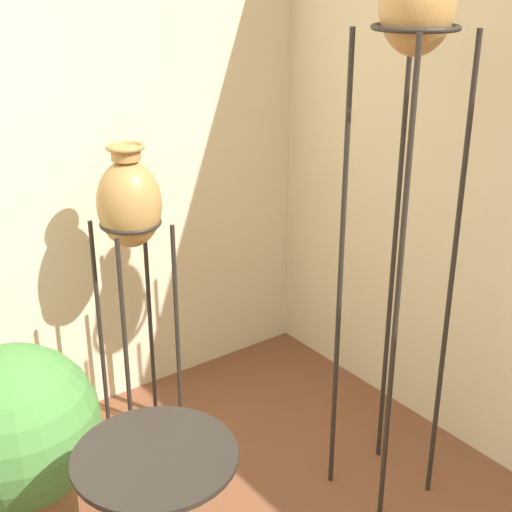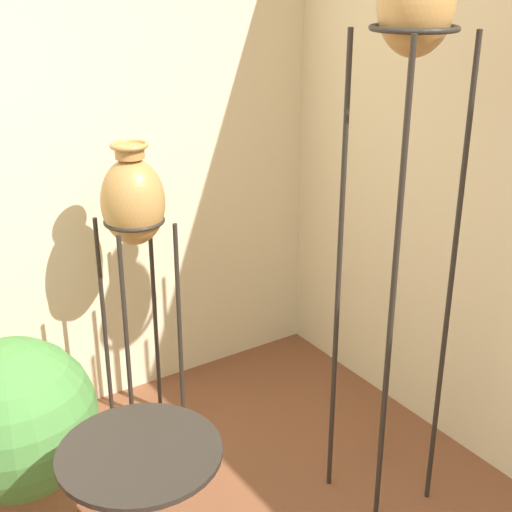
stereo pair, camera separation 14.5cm
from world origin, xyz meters
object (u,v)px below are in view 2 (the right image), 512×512
object	(u,v)px
vase_stand_tall	(414,36)
vase_stand_medium	(133,208)
side_table	(143,502)
potted_plant	(16,429)

from	to	relation	value
vase_stand_tall	vase_stand_medium	world-z (taller)	vase_stand_tall
vase_stand_tall	vase_stand_medium	bearing A→B (deg)	124.49
vase_stand_medium	side_table	size ratio (longest dim) A/B	1.95
vase_stand_tall	potted_plant	bearing A→B (deg)	153.56
vase_stand_medium	potted_plant	xyz separation A→B (m)	(-0.66, -0.28, -0.69)
vase_stand_tall	potted_plant	xyz separation A→B (m)	(-1.29, 0.64, -1.42)
vase_stand_medium	side_table	xyz separation A→B (m)	(-0.46, -1.00, -0.60)
vase_stand_medium	side_table	world-z (taller)	vase_stand_medium
vase_stand_tall	vase_stand_medium	distance (m)	1.33
vase_stand_tall	side_table	size ratio (longest dim) A/B	3.08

